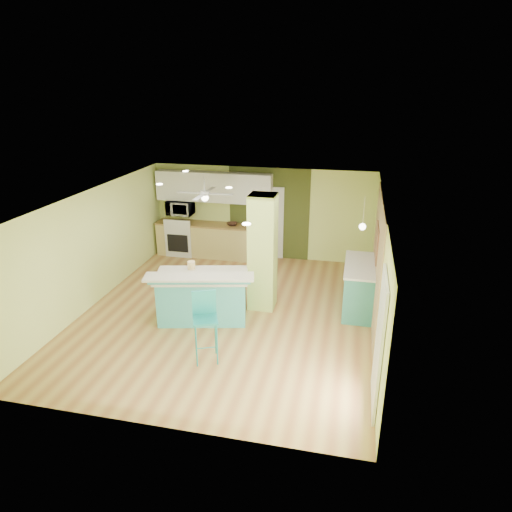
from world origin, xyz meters
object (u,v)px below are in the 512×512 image
(side_counter, at_px, (360,287))
(canister, at_px, (191,265))
(fruit_bowl, at_px, (232,224))
(peninsula, at_px, (202,296))
(bar_stool, at_px, (205,315))

(side_counter, relative_size, canister, 9.76)
(side_counter, height_order, fruit_bowl, side_counter)
(peninsula, relative_size, side_counter, 1.36)
(bar_stool, height_order, canister, bar_stool)
(peninsula, xyz_separation_m, bar_stool, (0.52, -1.36, 0.33))
(side_counter, xyz_separation_m, fruit_bowl, (-3.46, 2.37, 0.46))
(fruit_bowl, bearing_deg, bar_stool, -80.12)
(peninsula, distance_m, canister, 0.68)
(fruit_bowl, relative_size, canister, 1.82)
(side_counter, distance_m, canister, 3.59)
(fruit_bowl, distance_m, canister, 3.24)
(bar_stool, height_order, side_counter, bar_stool)
(peninsula, bearing_deg, bar_stool, -82.01)
(fruit_bowl, bearing_deg, peninsula, -84.69)
(side_counter, height_order, canister, canister)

